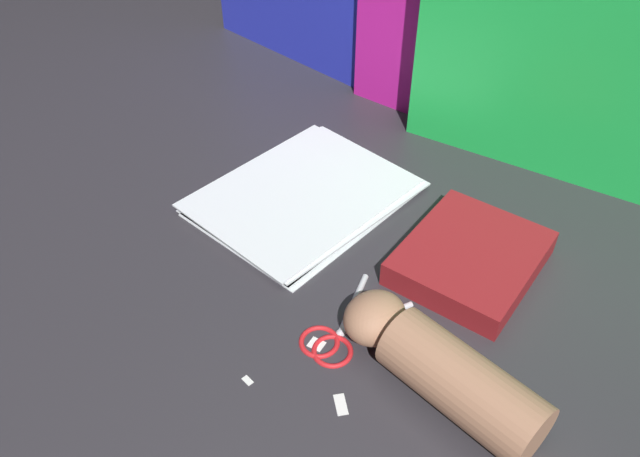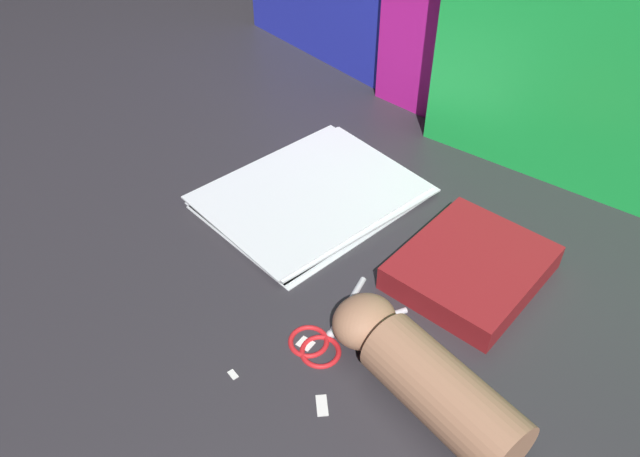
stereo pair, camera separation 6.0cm
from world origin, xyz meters
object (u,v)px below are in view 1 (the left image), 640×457
Objects in this scene: paper_stack at (305,195)px; hand_forearm at (440,367)px; scissors at (338,333)px; book_closed at (471,258)px.

paper_stack is 1.25× the size of hand_forearm.
paper_stack is 0.29m from scissors.
paper_stack is 0.29m from book_closed.
hand_forearm is at bearing -68.52° from book_closed.
book_closed is at bearing 8.17° from paper_stack.
paper_stack is 1.53× the size of book_closed.
paper_stack is at bearing 156.19° from hand_forearm.
hand_forearm reaches higher than scissors.
scissors is 0.61× the size of hand_forearm.
book_closed is at bearing 74.81° from scissors.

